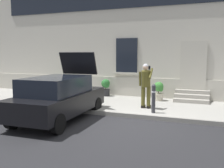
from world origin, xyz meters
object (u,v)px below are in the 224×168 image
person_on_phone (146,83)px  planter_charcoal (106,87)px  bollard_near_person (154,97)px  hatchback_car_black (59,97)px  planter_olive (56,85)px  planter_cream (159,91)px

person_on_phone → planter_charcoal: size_ratio=2.03×
bollard_near_person → hatchback_car_black: bearing=-151.8°
bollard_near_person → planter_olive: bearing=156.5°
bollard_near_person → planter_cream: bearing=96.3°
person_on_phone → planter_charcoal: person_on_phone is taller
person_on_phone → planter_cream: size_ratio=2.03×
planter_olive → planter_cream: same height
hatchback_car_black → planter_cream: size_ratio=4.78×
planter_cream → planter_charcoal: bearing=173.1°
bollard_near_person → planter_charcoal: bearing=136.9°
bollard_near_person → planter_charcoal: size_ratio=1.22×
person_on_phone → planter_cream: 1.93m
hatchback_car_black → bollard_near_person: size_ratio=3.93×
bollard_near_person → person_on_phone: person_on_phone is taller
planter_olive → planter_charcoal: (2.75, 0.32, 0.00)m
planter_olive → bollard_near_person: bearing=-23.5°
bollard_near_person → planter_olive: bollard_near_person is taller
hatchback_car_black → planter_olive: (-2.84, 4.09, -0.19)m
person_on_phone → planter_cream: person_on_phone is taller
planter_olive → hatchback_car_black: bearing=-55.3°
planter_cream → bollard_near_person: bearing=-83.7°
person_on_phone → planter_charcoal: (-2.58, 2.18, -0.55)m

